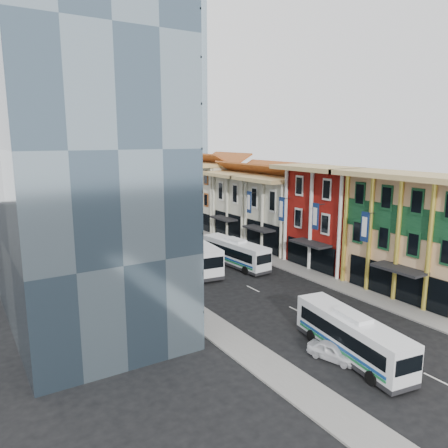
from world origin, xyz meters
TOP-DOWN VIEW (x-y plane):
  - ground at (0.00, 0.00)m, footprint 200.00×200.00m
  - sidewalk_right at (8.50, 22.00)m, footprint 3.00×90.00m
  - sidewalk_left at (-8.50, 22.00)m, footprint 3.00×90.00m
  - shophouse_tan at (14.00, 5.00)m, footprint 8.00×14.00m
  - shophouse_red at (14.00, 17.00)m, footprint 8.00×10.00m
  - shophouse_cream_near at (14.00, 26.50)m, footprint 8.00×9.00m
  - shophouse_cream_mid at (14.00, 35.50)m, footprint 8.00×9.00m
  - shophouse_cream_far at (14.00, 46.00)m, footprint 8.00×12.00m
  - office_tower at (-17.00, 19.00)m, footprint 12.00×26.00m
  - office_block_far at (-16.00, 42.00)m, footprint 10.00×18.00m
  - bus_left_near at (-2.55, -0.69)m, footprint 4.06×10.93m
  - bus_left_far at (-2.00, 24.85)m, footprint 4.22×12.56m
  - bus_right at (3.11, 23.14)m, footprint 3.34×11.04m
  - sedan_left at (-3.94, -0.25)m, footprint 2.51×3.96m

SIDE VIEW (x-z plane):
  - ground at x=0.00m, z-range 0.00..0.00m
  - sidewalk_right at x=8.50m, z-range 0.00..0.15m
  - sidewalk_left at x=-8.50m, z-range 0.00..0.15m
  - sedan_left at x=-3.94m, z-range 0.00..1.25m
  - bus_left_near at x=-2.55m, z-range 0.00..3.42m
  - bus_right at x=3.11m, z-range 0.00..3.49m
  - bus_left_far at x=-2.00m, z-range 0.00..3.95m
  - shophouse_cream_near at x=14.00m, z-range 0.00..10.00m
  - shophouse_cream_mid at x=14.00m, z-range 0.00..10.00m
  - shophouse_cream_far at x=14.00m, z-range 0.00..11.00m
  - shophouse_tan at x=14.00m, z-range 0.00..12.00m
  - shophouse_red at x=14.00m, z-range 0.00..12.00m
  - office_block_far at x=-16.00m, z-range 0.00..14.00m
  - office_tower at x=-17.00m, z-range 0.00..30.00m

